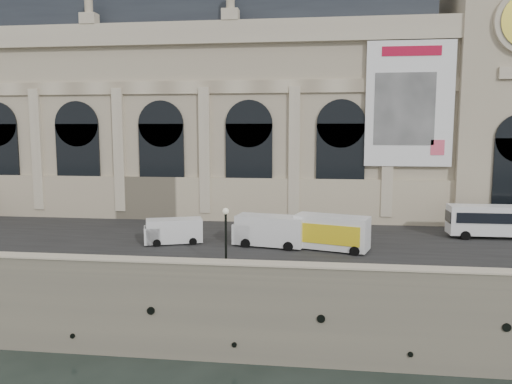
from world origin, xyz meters
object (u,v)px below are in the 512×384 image
at_px(box_truck, 327,233).
at_px(bus_right, 507,220).
at_px(lamp_right, 226,239).
at_px(van_c, 266,231).
at_px(van_b, 171,231).

bearing_deg(box_truck, bus_right, 20.90).
bearing_deg(lamp_right, van_c, 74.43).
distance_m(bus_right, van_b, 31.71).
height_order(bus_right, van_c, bus_right).
distance_m(van_b, lamp_right, 10.15).
bearing_deg(box_truck, van_c, 173.68).
relative_size(bus_right, van_c, 1.64).
relative_size(van_c, box_truck, 0.84).
bearing_deg(van_c, lamp_right, -105.57).
bearing_deg(box_truck, lamp_right, -136.05).
bearing_deg(van_b, van_c, 1.12).
height_order(van_b, van_c, van_c).
height_order(bus_right, lamp_right, lamp_right).
bearing_deg(van_c, box_truck, -6.32).
distance_m(bus_right, van_c, 23.15).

